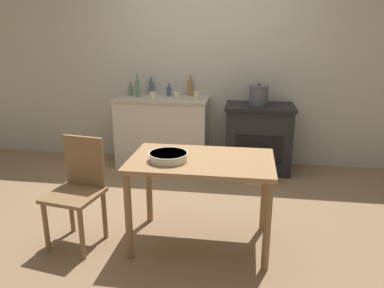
% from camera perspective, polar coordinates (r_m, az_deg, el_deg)
% --- Properties ---
extents(ground_plane, '(14.00, 14.00, 0.00)m').
position_cam_1_polar(ground_plane, '(3.76, -0.88, -10.16)').
color(ground_plane, '#896B4C').
extents(wall_back, '(8.00, 0.07, 2.55)m').
position_cam_1_polar(wall_back, '(4.93, 2.16, 11.87)').
color(wall_back, '#B2AD9E').
rests_on(wall_back, ground_plane).
extents(counter_cabinet, '(1.18, 0.54, 0.89)m').
position_cam_1_polar(counter_cabinet, '(4.88, -4.48, 1.89)').
color(counter_cabinet, beige).
rests_on(counter_cabinet, ground_plane).
extents(stove, '(0.83, 0.57, 0.84)m').
position_cam_1_polar(stove, '(4.76, 10.08, 0.95)').
color(stove, black).
rests_on(stove, ground_plane).
extents(work_table, '(1.13, 0.70, 0.74)m').
position_cam_1_polar(work_table, '(2.98, 1.43, -4.23)').
color(work_table, '#997047').
rests_on(work_table, ground_plane).
extents(chair, '(0.46, 0.46, 0.89)m').
position_cam_1_polar(chair, '(3.21, -16.93, -6.42)').
color(chair, olive).
rests_on(chair, ground_plane).
extents(flour_sack, '(0.25, 0.18, 0.34)m').
position_cam_1_polar(flour_sack, '(4.43, 10.02, -3.71)').
color(flour_sack, beige).
rests_on(flour_sack, ground_plane).
extents(stock_pot, '(0.24, 0.24, 0.26)m').
position_cam_1_polar(stock_pot, '(4.64, 10.10, 7.35)').
color(stock_pot, '#4C4C51').
rests_on(stock_pot, stove).
extents(mixing_bowl_large, '(0.31, 0.31, 0.06)m').
position_cam_1_polar(mixing_bowl_large, '(2.89, -3.62, -1.86)').
color(mixing_bowl_large, silver).
rests_on(mixing_bowl_large, work_table).
extents(bottle_far_left, '(0.06, 0.06, 0.29)m').
position_cam_1_polar(bottle_far_left, '(4.87, -8.31, 8.42)').
color(bottle_far_left, '#517F5B').
rests_on(bottle_far_left, counter_cabinet).
extents(bottle_left, '(0.06, 0.06, 0.23)m').
position_cam_1_polar(bottle_left, '(5.01, -6.23, 8.48)').
color(bottle_left, '#3D5675').
rests_on(bottle_left, counter_cabinet).
extents(bottle_mid_left, '(0.06, 0.06, 0.17)m').
position_cam_1_polar(bottle_mid_left, '(5.02, -9.34, 8.10)').
color(bottle_mid_left, '#517F5B').
rests_on(bottle_mid_left, counter_cabinet).
extents(bottle_center_left, '(0.06, 0.06, 0.27)m').
position_cam_1_polar(bottle_center_left, '(4.90, -0.26, 8.57)').
color(bottle_center_left, olive).
rests_on(bottle_center_left, counter_cabinet).
extents(bottle_center, '(0.06, 0.06, 0.16)m').
position_cam_1_polar(bottle_center, '(4.90, -3.55, 8.05)').
color(bottle_center, '#3D5675').
rests_on(bottle_center, counter_cabinet).
extents(cup_center_right, '(0.08, 0.08, 0.08)m').
position_cam_1_polar(cup_center_right, '(4.71, -2.34, 7.40)').
color(cup_center_right, beige).
rests_on(cup_center_right, counter_cabinet).
extents(cup_mid_right, '(0.08, 0.08, 0.10)m').
position_cam_1_polar(cup_mid_right, '(4.64, -6.03, 7.29)').
color(cup_mid_right, beige).
rests_on(cup_mid_right, counter_cabinet).
extents(cup_right, '(0.07, 0.07, 0.10)m').
position_cam_1_polar(cup_right, '(4.65, 0.74, 7.41)').
color(cup_right, beige).
rests_on(cup_right, counter_cabinet).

